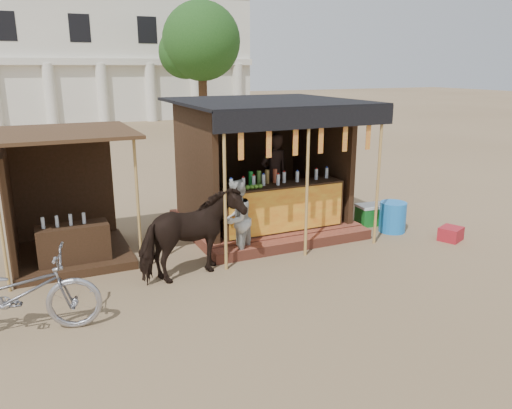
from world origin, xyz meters
name	(u,v)px	position (x,y,z in m)	size (l,w,h in m)	color
ground	(299,299)	(0.00, 0.00, 0.00)	(120.00, 120.00, 0.00)	#846B4C
main_stall	(265,182)	(1.02, 3.36, 1.03)	(3.60, 3.61, 2.78)	brown
secondary_stall	(59,215)	(-3.17, 3.24, 0.85)	(2.40, 2.40, 2.38)	#361E13
cow	(192,235)	(-1.23, 1.46, 0.75)	(0.81, 1.77, 1.49)	black
motorbike	(16,294)	(-3.89, 0.69, 0.56)	(0.75, 2.14, 1.13)	#96969E
bystander	(236,220)	(-0.21, 2.00, 0.74)	(0.72, 0.56, 1.48)	#B8B9B2
blue_barrel	(393,217)	(3.42, 2.00, 0.32)	(0.56, 0.56, 0.65)	blue
red_crate	(451,234)	(4.14, 1.04, 0.14)	(0.45, 0.39, 0.27)	maroon
cooler	(371,214)	(3.32, 2.60, 0.23)	(0.67, 0.48, 0.46)	#197324
background_building	(43,57)	(-2.00, 29.94, 3.98)	(26.00, 7.45, 8.18)	silver
tree	(198,44)	(5.81, 22.14, 4.63)	(4.50, 4.40, 7.00)	#382314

